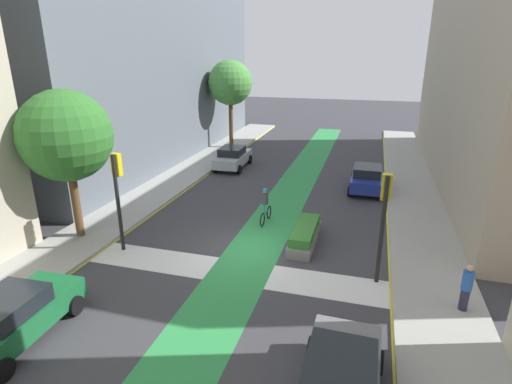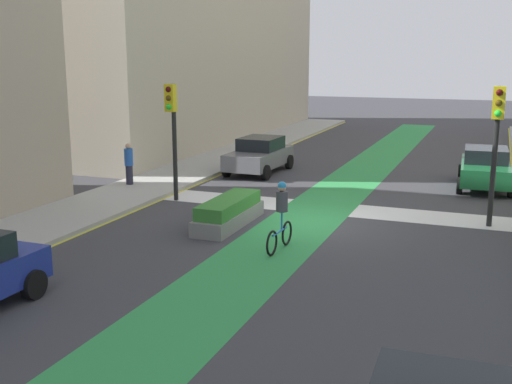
# 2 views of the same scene
# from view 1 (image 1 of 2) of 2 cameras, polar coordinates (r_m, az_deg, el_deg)

# --- Properties ---
(ground_plane) EXTENTS (120.00, 120.00, 0.00)m
(ground_plane) POSITION_cam_1_polar(r_m,az_deg,el_deg) (17.99, -1.24, -7.94)
(ground_plane) COLOR #38383D
(bike_lane_paint) EXTENTS (2.40, 60.00, 0.01)m
(bike_lane_paint) POSITION_cam_1_polar(r_m,az_deg,el_deg) (17.91, -0.26, -8.06)
(bike_lane_paint) COLOR #2D8C47
(bike_lane_paint) RESTS_ON ground_plane
(crosswalk_band) EXTENTS (12.00, 1.80, 0.01)m
(crosswalk_band) POSITION_cam_1_polar(r_m,az_deg,el_deg) (16.33, -3.35, -11.00)
(crosswalk_band) COLOR silver
(crosswalk_band) RESTS_ON ground_plane
(sidewalk_left) EXTENTS (3.00, 60.00, 0.15)m
(sidewalk_left) POSITION_cam_1_polar(r_m,az_deg,el_deg) (21.23, -21.03, -4.69)
(sidewalk_left) COLOR #9E9E99
(sidewalk_left) RESTS_ON ground_plane
(curb_stripe_left) EXTENTS (0.16, 60.00, 0.01)m
(curb_stripe_left) POSITION_cam_1_polar(r_m,az_deg,el_deg) (20.43, -17.61, -5.44)
(curb_stripe_left) COLOR yellow
(curb_stripe_left) RESTS_ON ground_plane
(sidewalk_right) EXTENTS (3.00, 60.00, 0.15)m
(sidewalk_right) POSITION_cam_1_polar(r_m,az_deg,el_deg) (17.52, 23.31, -10.18)
(sidewalk_right) COLOR #9E9E99
(sidewalk_right) RESTS_ON ground_plane
(curb_stripe_right) EXTENTS (0.16, 60.00, 0.01)m
(curb_stripe_right) POSITION_cam_1_polar(r_m,az_deg,el_deg) (17.38, 18.33, -10.03)
(curb_stripe_right) COLOR yellow
(curb_stripe_right) RESTS_ON ground_plane
(traffic_signal_near_right) EXTENTS (0.35, 0.52, 4.16)m
(traffic_signal_near_right) POSITION_cam_1_polar(r_m,az_deg,el_deg) (15.14, 17.54, -2.17)
(traffic_signal_near_right) COLOR black
(traffic_signal_near_right) RESTS_ON ground_plane
(traffic_signal_near_left) EXTENTS (0.35, 0.52, 4.25)m
(traffic_signal_near_left) POSITION_cam_1_polar(r_m,az_deg,el_deg) (17.84, -18.84, 1.11)
(traffic_signal_near_left) COLOR black
(traffic_signal_near_left) RESTS_ON ground_plane
(car_silver_left_far) EXTENTS (2.13, 4.25, 1.57)m
(car_silver_left_far) POSITION_cam_1_polar(r_m,az_deg,el_deg) (30.06, -3.29, 4.90)
(car_silver_left_far) COLOR #B2B7BF
(car_silver_left_far) RESTS_ON ground_plane
(car_blue_right_far) EXTENTS (2.04, 4.21, 1.57)m
(car_blue_right_far) POSITION_cam_1_polar(r_m,az_deg,el_deg) (25.99, 15.27, 1.94)
(car_blue_right_far) COLOR navy
(car_blue_right_far) RESTS_ON ground_plane
(car_green_left_near) EXTENTS (2.18, 4.27, 1.57)m
(car_green_left_near) POSITION_cam_1_polar(r_m,az_deg,el_deg) (14.40, -30.90, -14.80)
(car_green_left_near) COLOR #196033
(car_green_left_near) RESTS_ON ground_plane
(car_grey_right_near) EXTENTS (2.11, 4.24, 1.57)m
(car_grey_right_near) POSITION_cam_1_polar(r_m,az_deg,el_deg) (10.79, 11.62, -24.63)
(car_grey_right_near) COLOR slate
(car_grey_right_near) RESTS_ON ground_plane
(cyclist_in_lane) EXTENTS (0.32, 1.73, 1.86)m
(cyclist_in_lane) POSITION_cam_1_polar(r_m,az_deg,el_deg) (20.21, 1.32, -1.79)
(cyclist_in_lane) COLOR black
(cyclist_in_lane) RESTS_ON ground_plane
(pedestrian_sidewalk_right_a) EXTENTS (0.34, 0.34, 1.63)m
(pedestrian_sidewalk_right_a) POSITION_cam_1_polar(r_m,az_deg,el_deg) (15.10, 27.41, -11.78)
(pedestrian_sidewalk_right_a) COLOR #262638
(pedestrian_sidewalk_right_a) RESTS_ON sidewalk_right
(street_tree_near) EXTENTS (3.92, 3.92, 6.60)m
(street_tree_near) POSITION_cam_1_polar(r_m,az_deg,el_deg) (19.21, -25.13, 7.09)
(street_tree_near) COLOR brown
(street_tree_near) RESTS_ON sidewalk_left
(street_tree_far) EXTENTS (3.73, 3.73, 7.37)m
(street_tree_far) POSITION_cam_1_polar(r_m,az_deg,el_deg) (35.64, -3.64, 15.00)
(street_tree_far) COLOR brown
(street_tree_far) RESTS_ON sidewalk_left
(median_planter) EXTENTS (1.02, 3.45, 0.85)m
(median_planter) POSITION_cam_1_polar(r_m,az_deg,el_deg) (18.42, 6.83, -6.02)
(median_planter) COLOR slate
(median_planter) RESTS_ON ground_plane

